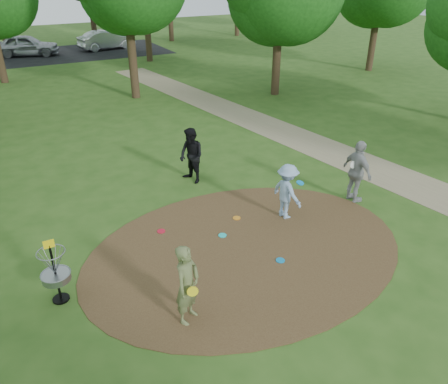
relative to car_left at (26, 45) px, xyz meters
name	(u,v)px	position (x,y,z in m)	size (l,w,h in m)	color
ground	(246,249)	(1.70, -30.41, -0.80)	(100.00, 100.00, 0.00)	#2D5119
dirt_clearing	(246,249)	(1.70, -30.41, -0.79)	(8.40, 8.40, 0.02)	#47301C
footpath	(375,169)	(8.20, -28.41, -0.79)	(2.00, 40.00, 0.01)	#8C7A5B
parking_lot	(78,53)	(3.70, -0.41, -0.80)	(14.00, 8.00, 0.01)	black
player_observer_with_disc	(187,285)	(-0.59, -31.95, 0.09)	(0.77, 0.72, 1.77)	#626B3E
player_throwing_with_disc	(287,192)	(3.51, -29.55, 0.01)	(0.99, 1.11, 1.63)	#8EACD3
player_walking_with_disc	(191,156)	(2.11, -26.19, 0.12)	(0.88, 1.03, 1.84)	black
player_waiting_with_disc	(357,172)	(5.92, -29.73, 0.17)	(0.56, 1.15, 1.93)	#9C9C9F
disc_ground_cyan	(222,235)	(1.44, -29.59, -0.77)	(0.22, 0.22, 0.02)	#19CDCC
disc_ground_blue	(280,260)	(2.18, -31.23, -0.77)	(0.22, 0.22, 0.02)	#0B81C0
disc_ground_red	(161,231)	(0.08, -28.62, -0.77)	(0.22, 0.22, 0.02)	red
car_left	(26,45)	(0.00, 0.00, 0.00)	(1.89, 4.70, 1.60)	#A2A3AA
car_right	(107,40)	(6.23, -0.06, -0.04)	(1.60, 4.59, 1.51)	#A0A4A7
disc_ground_orange	(237,218)	(2.22, -28.99, -0.77)	(0.22, 0.22, 0.02)	orange
disc_golf_basket	(54,267)	(-2.80, -30.11, 0.07)	(0.63, 0.63, 1.54)	black
tree_ring	(199,2)	(4.36, -22.28, 4.37)	(37.26, 45.27, 8.89)	#332316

